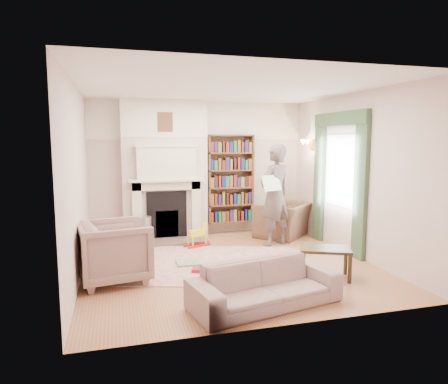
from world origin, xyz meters
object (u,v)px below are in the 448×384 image
object	(u,v)px
man_reading	(275,195)
rocking_horse	(197,235)
sofa	(265,284)
armchair_left	(115,251)
bookcase	(230,179)
paraffin_heater	(145,231)
armchair_reading	(283,220)
coffee_table	(325,263)

from	to	relation	value
man_reading	rocking_horse	bearing A→B (deg)	-33.33
sofa	armchair_left	bearing A→B (deg)	129.95
bookcase	sofa	size ratio (longest dim) A/B	1.00
paraffin_heater	rocking_horse	bearing A→B (deg)	-22.14
paraffin_heater	rocking_horse	distance (m)	1.01
armchair_reading	coffee_table	size ratio (longest dim) A/B	1.55
rocking_horse	sofa	bearing A→B (deg)	-108.06
rocking_horse	coffee_table	bearing A→B (deg)	-79.25
armchair_reading	paraffin_heater	size ratio (longest dim) A/B	1.97
bookcase	coffee_table	world-z (taller)	bookcase
armchair_reading	sofa	bearing A→B (deg)	19.95
armchair_left	coffee_table	xyz separation A→B (m)	(2.96, -0.67, -0.21)
armchair_left	rocking_horse	size ratio (longest dim) A/B	1.93
man_reading	bookcase	bearing A→B (deg)	-89.58
bookcase	armchair_left	bearing A→B (deg)	-134.62
bookcase	paraffin_heater	distance (m)	2.14
bookcase	man_reading	world-z (taller)	bookcase
bookcase	sofa	bearing A→B (deg)	-99.85
sofa	paraffin_heater	size ratio (longest dim) A/B	3.36
man_reading	paraffin_heater	distance (m)	2.56
sofa	rocking_horse	distance (m)	2.88
coffee_table	paraffin_heater	distance (m)	3.50
armchair_reading	rocking_horse	distance (m)	1.94
sofa	rocking_horse	xyz separation A→B (m)	(-0.26, 2.87, -0.05)
bookcase	man_reading	distance (m)	1.33
man_reading	rocking_horse	world-z (taller)	man_reading
man_reading	paraffin_heater	xyz separation A→B (m)	(-2.39, 0.64, -0.69)
armchair_reading	rocking_horse	xyz separation A→B (m)	(-1.91, -0.34, -0.14)
armchair_reading	man_reading	xyz separation A→B (m)	(-0.45, -0.60, 0.61)
armchair_reading	man_reading	size ratio (longest dim) A/B	0.56
armchair_left	armchair_reading	bearing A→B (deg)	-71.08
armchair_reading	armchair_left	distance (m)	3.87
bookcase	coffee_table	distance (m)	3.30
bookcase	coffee_table	bearing A→B (deg)	-80.16
armchair_left	sofa	bearing A→B (deg)	-137.50
bookcase	sofa	xyz separation A→B (m)	(-0.66, -3.81, -0.91)
sofa	man_reading	world-z (taller)	man_reading
rocking_horse	paraffin_heater	bearing A→B (deg)	134.55
man_reading	paraffin_heater	bearing A→B (deg)	-38.23
armchair_left	sofa	size ratio (longest dim) A/B	0.52
sofa	man_reading	xyz separation A→B (m)	(1.19, 2.61, 0.70)
bookcase	paraffin_heater	xyz separation A→B (m)	(-1.86, -0.57, -0.90)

